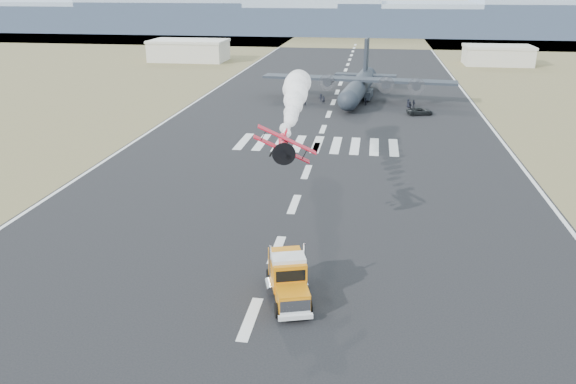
% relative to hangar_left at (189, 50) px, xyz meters
% --- Properties ---
extents(ground, '(500.00, 500.00, 0.00)m').
position_rel_hangar_left_xyz_m(ground, '(52.00, -145.00, -3.41)').
color(ground, black).
rests_on(ground, ground).
extents(scrub_far, '(500.00, 80.00, 0.00)m').
position_rel_hangar_left_xyz_m(scrub_far, '(52.00, 85.00, -3.41)').
color(scrub_far, olive).
rests_on(scrub_far, ground).
extents(runway_markings, '(60.00, 260.00, 0.01)m').
position_rel_hangar_left_xyz_m(runway_markings, '(52.00, -85.00, -3.40)').
color(runway_markings, silver).
rests_on(runway_markings, ground).
extents(ridge_seg_a, '(150.00, 50.00, 13.00)m').
position_rel_hangar_left_xyz_m(ridge_seg_a, '(-143.00, 115.00, 3.09)').
color(ridge_seg_a, '#899BAE').
rests_on(ridge_seg_a, ground).
extents(ridge_seg_b, '(150.00, 50.00, 15.00)m').
position_rel_hangar_left_xyz_m(ridge_seg_b, '(-78.00, 115.00, 4.09)').
color(ridge_seg_b, '#899BAE').
rests_on(ridge_seg_b, ground).
extents(ridge_seg_c, '(150.00, 50.00, 17.00)m').
position_rel_hangar_left_xyz_m(ridge_seg_c, '(-13.00, 115.00, 5.09)').
color(ridge_seg_c, '#899BAE').
rests_on(ridge_seg_c, ground).
extents(ridge_seg_d, '(150.00, 50.00, 13.00)m').
position_rel_hangar_left_xyz_m(ridge_seg_d, '(52.00, 115.00, 3.09)').
color(ridge_seg_d, '#899BAE').
rests_on(ridge_seg_d, ground).
extents(ridge_seg_e, '(150.00, 50.00, 15.00)m').
position_rel_hangar_left_xyz_m(ridge_seg_e, '(117.00, 115.00, 4.09)').
color(ridge_seg_e, '#899BAE').
rests_on(ridge_seg_e, ground).
extents(hangar_left, '(24.50, 14.50, 6.70)m').
position_rel_hangar_left_xyz_m(hangar_left, '(0.00, 0.00, 0.00)').
color(hangar_left, '#B3AF9F').
rests_on(hangar_left, ground).
extents(hangar_right, '(20.50, 12.50, 5.90)m').
position_rel_hangar_left_xyz_m(hangar_right, '(98.00, 5.00, -0.40)').
color(hangar_right, '#B3AF9F').
rests_on(hangar_right, ground).
extents(semi_truck, '(4.79, 8.66, 3.81)m').
position_rel_hangar_left_xyz_m(semi_truck, '(54.41, -141.47, -1.53)').
color(semi_truck, black).
rests_on(semi_truck, ground).
extents(aerobatic_biplane, '(5.51, 5.44, 3.89)m').
position_rel_hangar_left_xyz_m(aerobatic_biplane, '(52.28, -130.72, 6.43)').
color(aerobatic_biplane, red).
extents(smoke_trail, '(5.11, 32.42, 3.79)m').
position_rel_hangar_left_xyz_m(smoke_trail, '(49.76, -104.28, 6.66)').
color(smoke_trail, white).
extents(transport_aircraft, '(41.75, 34.30, 12.04)m').
position_rel_hangar_left_xyz_m(transport_aircraft, '(57.17, -56.83, -0.30)').
color(transport_aircraft, black).
rests_on(transport_aircraft, ground).
extents(support_vehicle, '(5.46, 3.56, 1.40)m').
position_rel_hangar_left_xyz_m(support_vehicle, '(69.56, -70.77, -2.71)').
color(support_vehicle, black).
rests_on(support_vehicle, ground).
extents(crew_a, '(0.69, 0.59, 1.72)m').
position_rel_hangar_left_xyz_m(crew_a, '(50.07, -63.12, -2.55)').
color(crew_a, black).
rests_on(crew_a, ground).
extents(crew_b, '(0.78, 1.02, 1.87)m').
position_rel_hangar_left_xyz_m(crew_b, '(46.27, -65.19, -2.47)').
color(crew_b, black).
rests_on(crew_b, ground).
extents(crew_c, '(1.11, 0.58, 1.66)m').
position_rel_hangar_left_xyz_m(crew_c, '(49.27, -60.90, -2.58)').
color(crew_c, black).
rests_on(crew_c, ground).
extents(crew_d, '(0.90, 1.04, 1.58)m').
position_rel_hangar_left_xyz_m(crew_d, '(68.74, -63.82, -2.62)').
color(crew_d, black).
rests_on(crew_d, ground).
extents(crew_e, '(0.57, 0.89, 1.76)m').
position_rel_hangar_left_xyz_m(crew_e, '(67.62, -64.06, -2.53)').
color(crew_e, black).
rests_on(crew_e, ground).
extents(crew_f, '(1.03, 1.51, 1.56)m').
position_rel_hangar_left_xyz_m(crew_f, '(58.94, -63.17, -2.63)').
color(crew_f, black).
rests_on(crew_f, ground).
extents(crew_g, '(0.65, 0.73, 1.70)m').
position_rel_hangar_left_xyz_m(crew_g, '(53.96, -66.12, -2.56)').
color(crew_g, black).
rests_on(crew_g, ground).
extents(crew_h, '(1.00, 0.73, 1.87)m').
position_rel_hangar_left_xyz_m(crew_h, '(67.82, -67.32, -2.47)').
color(crew_h, black).
rests_on(crew_h, ground).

